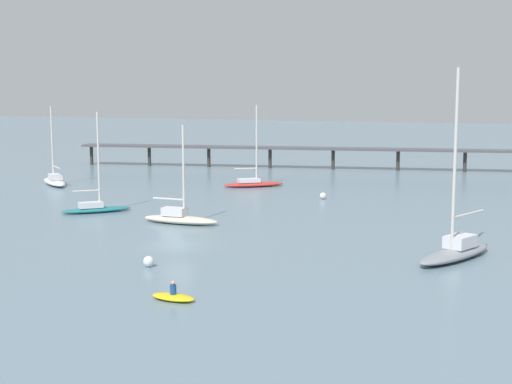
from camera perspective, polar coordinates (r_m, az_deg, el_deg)
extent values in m
plane|color=slate|center=(58.00, -5.97, -4.02)|extent=(400.00, 400.00, 0.00)
cube|color=#4C4C51|center=(109.90, 5.84, 3.27)|extent=(75.68, 13.45, 0.30)
cylinder|color=#38332D|center=(118.70, -12.29, 2.72)|extent=(0.50, 0.50, 2.85)
cylinder|color=#38332D|center=(115.49, -8.04, 2.68)|extent=(0.50, 0.50, 2.85)
cylinder|color=#38332D|center=(112.95, -3.58, 2.62)|extent=(0.50, 0.50, 2.85)
cylinder|color=#38332D|center=(111.12, 1.07, 2.55)|extent=(0.50, 0.50, 2.85)
cylinder|color=#38332D|center=(110.04, 5.83, 2.46)|extent=(0.50, 0.50, 2.85)
cylinder|color=#38332D|center=(109.74, 10.65, 2.34)|extent=(0.50, 0.50, 2.85)
cylinder|color=#38332D|center=(110.21, 15.47, 2.21)|extent=(0.50, 0.50, 2.85)
ellipsoid|color=beige|center=(66.89, -5.71, -2.09)|extent=(7.19, 2.24, 0.70)
cube|color=silver|center=(67.02, -6.15, -1.47)|extent=(2.14, 1.43, 0.71)
cylinder|color=silver|center=(66.11, -5.49, 1.60)|extent=(0.21, 0.21, 8.01)
cylinder|color=silver|center=(67.12, -6.61, -0.52)|extent=(3.02, 0.31, 0.16)
ellipsoid|color=#1E727A|center=(74.07, -11.93, -1.32)|extent=(6.14, 5.75, 0.49)
cube|color=silver|center=(73.88, -12.35, -0.95)|extent=(2.47, 2.39, 0.55)
cylinder|color=silver|center=(73.52, -11.79, 2.39)|extent=(0.20, 0.20, 9.10)
cylinder|color=silver|center=(73.61, -12.69, 0.08)|extent=(2.00, 1.82, 0.16)
ellipsoid|color=red|center=(90.76, -0.18, 0.58)|extent=(7.29, 5.80, 0.55)
cube|color=silver|center=(90.54, -0.54, 0.88)|extent=(2.96, 2.63, 0.45)
cylinder|color=silver|center=(90.36, 0.04, 3.65)|extent=(0.21, 0.21, 9.20)
cylinder|color=silver|center=(90.27, -0.80, 1.77)|extent=(2.38, 1.67, 0.17)
ellipsoid|color=gray|center=(54.89, 14.75, -4.54)|extent=(5.71, 8.70, 0.74)
cube|color=silver|center=(55.32, 15.13, -3.60)|extent=(2.36, 2.73, 0.87)
cylinder|color=silver|center=(53.49, 14.77, 2.34)|extent=(0.22, 0.22, 12.53)
cylinder|color=silver|center=(55.85, 15.69, -1.61)|extent=(2.02, 3.89, 0.18)
ellipsoid|color=white|center=(95.51, -14.96, 0.73)|extent=(6.79, 6.65, 0.73)
cube|color=silver|center=(94.84, -14.89, 1.12)|extent=(2.35, 2.33, 0.70)
cylinder|color=silver|center=(95.41, -15.11, 3.60)|extent=(0.21, 0.21, 8.82)
cylinder|color=silver|center=(93.95, -14.81, 1.82)|extent=(2.66, 2.58, 0.17)
ellipsoid|color=yellow|center=(43.51, -6.25, -7.89)|extent=(2.85, 1.59, 0.35)
cylinder|color=navy|center=(43.38, -6.26, -7.32)|extent=(0.41, 0.41, 0.55)
sphere|color=tan|center=(43.28, -6.27, -6.81)|extent=(0.24, 0.24, 0.24)
sphere|color=silver|center=(51.41, -8.09, -5.21)|extent=(0.73, 0.73, 0.73)
sphere|color=silver|center=(81.18, 5.07, -0.29)|extent=(0.71, 0.71, 0.71)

